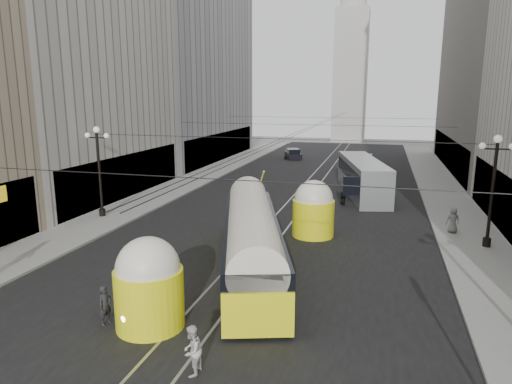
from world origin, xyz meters
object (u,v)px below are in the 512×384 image
Objects in this scene: city_bus at (362,176)px; pedestrian_crossing_b at (192,351)px; pedestrian_crossing_a at (105,305)px; streetcar at (251,237)px; pedestrian_sidewalk_right at (453,220)px.

city_bus is 7.74× the size of pedestrian_crossing_b.
pedestrian_crossing_a is at bearing -107.49° from city_bus.
streetcar is at bearing -102.89° from city_bus.
pedestrian_crossing_b is 20.60m from pedestrian_sidewalk_right.
pedestrian_crossing_b is at bearing -98.85° from pedestrian_crossing_a.
streetcar is 1.23× the size of city_bus.
streetcar is 9.66× the size of pedestrian_sidewalk_right.
city_bus is 28.84m from pedestrian_crossing_b.
city_bus reaches higher than pedestrian_crossing_b.
pedestrian_crossing_a is 0.96× the size of pedestrian_sidewalk_right.
pedestrian_crossing_a is at bearing 36.50° from pedestrian_sidewalk_right.
pedestrian_crossing_a is at bearing -114.51° from pedestrian_crossing_b.
city_bus reaches higher than pedestrian_crossing_a.
pedestrian_crossing_b reaches higher than pedestrian_crossing_a.
pedestrian_crossing_b is at bearing -85.90° from streetcar.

